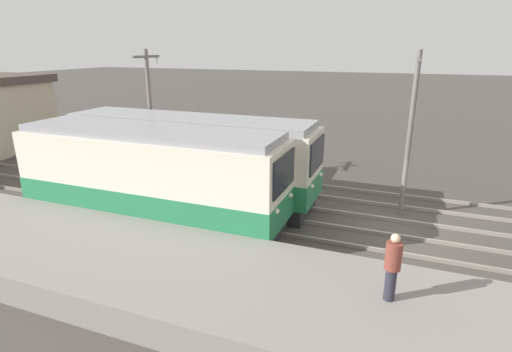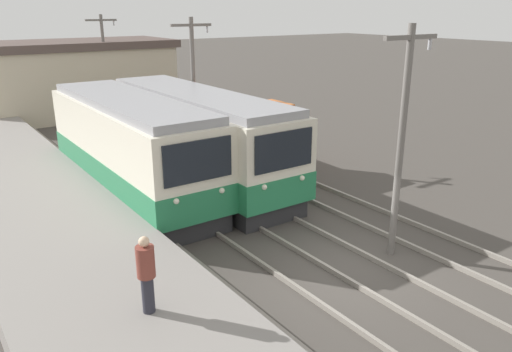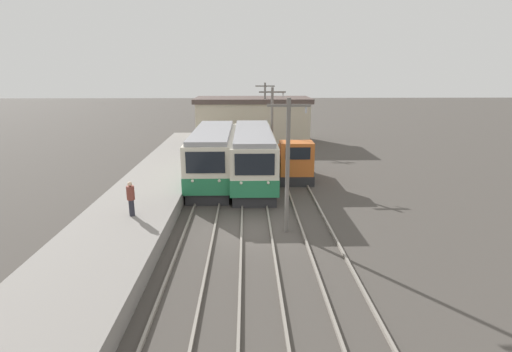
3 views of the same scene
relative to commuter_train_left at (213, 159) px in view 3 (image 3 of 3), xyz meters
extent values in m
plane|color=#47423D|center=(2.60, -8.87, -1.76)|extent=(200.00, 200.00, 0.00)
cube|color=gray|center=(-3.65, -8.87, -1.33)|extent=(4.50, 54.00, 0.87)
cube|color=gray|center=(-0.72, -8.87, -1.69)|extent=(0.10, 60.00, 0.14)
cube|color=gray|center=(0.72, -8.87, -1.69)|extent=(0.10, 60.00, 0.14)
cube|color=gray|center=(2.08, -8.87, -1.69)|extent=(0.10, 60.00, 0.14)
cube|color=gray|center=(3.52, -8.87, -1.69)|extent=(0.10, 60.00, 0.14)
cube|color=gray|center=(5.08, -8.87, -1.69)|extent=(0.10, 60.00, 0.14)
cube|color=gray|center=(6.52, -8.87, -1.69)|extent=(0.10, 60.00, 0.14)
cube|color=#28282B|center=(0.00, 0.01, -1.41)|extent=(2.58, 10.01, 0.70)
cube|color=silver|center=(0.00, 0.01, 0.35)|extent=(2.80, 10.43, 2.83)
cube|color=#267A4C|center=(0.00, 0.01, -0.55)|extent=(2.84, 10.47, 1.02)
cube|color=black|center=(0.00, -5.24, 0.92)|extent=(2.24, 0.06, 1.24)
sphere|color=silver|center=(-0.77, -5.25, -0.16)|extent=(0.18, 0.18, 0.18)
sphere|color=silver|center=(0.77, -5.25, -0.16)|extent=(0.18, 0.18, 0.18)
cube|color=#939399|center=(0.00, 0.01, 1.90)|extent=(2.46, 10.01, 0.28)
cube|color=#28282B|center=(2.80, 0.00, -1.41)|extent=(2.58, 10.91, 0.70)
cube|color=silver|center=(2.80, 0.00, 0.34)|extent=(2.80, 11.36, 2.80)
cube|color=#267A4C|center=(2.80, 0.00, -0.56)|extent=(2.84, 11.40, 1.01)
cube|color=black|center=(2.80, -5.71, 0.90)|extent=(2.24, 0.06, 1.23)
sphere|color=silver|center=(2.03, -5.72, -0.17)|extent=(0.18, 0.18, 0.18)
sphere|color=silver|center=(3.57, -5.72, -0.17)|extent=(0.18, 0.18, 0.18)
cube|color=#939399|center=(2.80, 0.00, 1.87)|extent=(2.46, 10.91, 0.28)
cube|color=#28282B|center=(5.80, 1.40, -1.41)|extent=(2.40, 5.19, 0.70)
cube|color=#D16628|center=(5.80, -0.37, 0.09)|extent=(2.28, 1.66, 2.30)
cube|color=black|center=(5.80, -1.22, 0.59)|extent=(1.68, 0.04, 0.83)
cube|color=#D16628|center=(5.80, 2.23, -0.36)|extent=(1.92, 3.43, 1.40)
cylinder|color=black|center=(5.80, 2.23, 0.59)|extent=(0.16, 0.16, 0.50)
cylinder|color=slate|center=(4.30, -8.98, 1.51)|extent=(0.20, 0.20, 6.54)
cube|color=slate|center=(4.30, -8.98, 4.43)|extent=(2.00, 0.12, 0.12)
cylinder|color=#B2B2B7|center=(5.10, -8.98, 4.23)|extent=(0.10, 0.10, 0.30)
cylinder|color=slate|center=(4.30, 2.94, 1.51)|extent=(0.20, 0.20, 6.54)
cube|color=slate|center=(4.30, 2.94, 4.43)|extent=(2.00, 0.12, 0.12)
cylinder|color=#B2B2B7|center=(5.10, 2.94, 4.23)|extent=(0.10, 0.10, 0.30)
cylinder|color=slate|center=(4.30, 14.86, 1.51)|extent=(0.20, 0.20, 6.54)
cube|color=slate|center=(4.30, 14.86, 4.43)|extent=(2.00, 0.12, 0.12)
cylinder|color=#B2B2B7|center=(5.10, 14.86, 4.23)|extent=(0.10, 0.10, 0.30)
cylinder|color=#282833|center=(-3.26, -8.89, -0.48)|extent=(0.26, 0.26, 0.83)
cylinder|color=brown|center=(-3.26, -8.89, 0.27)|extent=(0.38, 0.38, 0.68)
sphere|color=beige|center=(-3.26, -8.89, 0.72)|extent=(0.22, 0.22, 0.22)
cube|color=beige|center=(3.06, 17.13, 0.42)|extent=(12.00, 6.00, 4.37)
cube|color=#51423D|center=(3.06, 17.13, 2.86)|extent=(12.60, 6.30, 0.50)
camera|label=1|loc=(-12.04, -8.86, 4.86)|focal=28.00mm
camera|label=2|loc=(-6.61, -17.54, 5.13)|focal=35.00mm
camera|label=3|loc=(2.36, -27.40, 5.97)|focal=28.00mm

